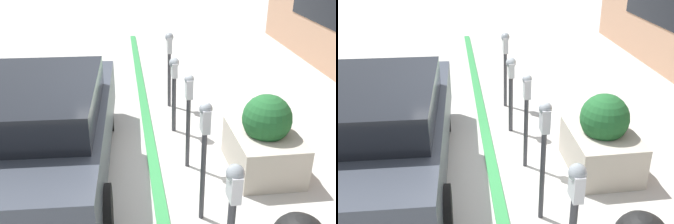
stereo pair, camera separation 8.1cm
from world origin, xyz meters
TOP-DOWN VIEW (x-y plane):
  - ground_plane at (0.00, 0.00)m, footprint 40.00×40.00m
  - curb_strip at (0.00, 0.08)m, footprint 15.59×0.16m
  - parking_meter_nearest at (-2.28, -0.40)m, footprint 0.19×0.16m
  - parking_meter_second at (-1.11, -0.40)m, footprint 0.17×0.15m
  - parking_meter_middle at (0.05, -0.42)m, footprint 0.16×0.13m
  - parking_meter_fourth at (1.20, -0.37)m, footprint 0.20×0.17m
  - parking_meter_farthest at (2.26, -0.42)m, footprint 0.19×0.16m
  - planter_box at (-0.17, -1.49)m, footprint 1.21×0.91m
  - parked_car_front at (0.04, 1.57)m, footprint 4.22×1.89m

SIDE VIEW (x-z plane):
  - ground_plane at x=0.00m, z-range 0.00..0.00m
  - curb_strip at x=0.00m, z-range 0.00..0.04m
  - planter_box at x=-0.17m, z-range -0.11..1.07m
  - parked_car_front at x=0.04m, z-range 0.04..1.51m
  - parking_meter_fourth at x=1.20m, z-range 0.27..1.60m
  - parking_meter_middle at x=0.05m, z-range 0.28..1.73m
  - parking_meter_nearest at x=-2.28m, z-range 0.29..1.80m
  - parking_meter_farthest at x=2.26m, z-range 0.32..1.79m
  - parking_meter_second at x=-1.11m, z-range 0.32..1.87m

